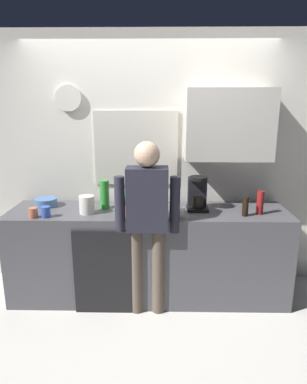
{
  "coord_description": "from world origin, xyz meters",
  "views": [
    {
      "loc": [
        0.11,
        -2.82,
        1.92
      ],
      "look_at": [
        0.05,
        0.25,
        1.1
      ],
      "focal_mm": 31.8,
      "sensor_mm": 36.0,
      "label": 1
    }
  ],
  "objects_px": {
    "cup_terracotta_mug": "(33,213)",
    "potted_plant": "(127,200)",
    "coffee_maker": "(197,195)",
    "cup_white_mug": "(180,213)",
    "mixing_bowl": "(46,202)",
    "bottle_red_vinegar": "(260,203)",
    "storage_canister": "(87,205)",
    "cup_blue_mug": "(46,212)",
    "person_at_sink": "(147,216)",
    "bottle_dark_sauce": "(245,206)",
    "bottle_clear_soda": "(105,194)"
  },
  "relations": [
    {
      "from": "cup_terracotta_mug",
      "to": "potted_plant",
      "type": "height_order",
      "value": "potted_plant"
    },
    {
      "from": "coffee_maker",
      "to": "cup_terracotta_mug",
      "type": "relative_size",
      "value": 3.59
    },
    {
      "from": "cup_white_mug",
      "to": "potted_plant",
      "type": "xyz_separation_m",
      "value": [
        -0.49,
        0.1,
        0.08
      ]
    },
    {
      "from": "mixing_bowl",
      "to": "potted_plant",
      "type": "distance_m",
      "value": 0.87
    },
    {
      "from": "mixing_bowl",
      "to": "cup_white_mug",
      "type": "bearing_deg",
      "value": -13.99
    },
    {
      "from": "bottle_red_vinegar",
      "to": "storage_canister",
      "type": "bearing_deg",
      "value": -179.61
    },
    {
      "from": "bottle_red_vinegar",
      "to": "cup_blue_mug",
      "type": "relative_size",
      "value": 2.2
    },
    {
      "from": "cup_white_mug",
      "to": "storage_canister",
      "type": "height_order",
      "value": "storage_canister"
    },
    {
      "from": "cup_blue_mug",
      "to": "storage_canister",
      "type": "bearing_deg",
      "value": 17.98
    },
    {
      "from": "cup_terracotta_mug",
      "to": "person_at_sink",
      "type": "height_order",
      "value": "person_at_sink"
    },
    {
      "from": "mixing_bowl",
      "to": "storage_canister",
      "type": "relative_size",
      "value": 1.29
    },
    {
      "from": "storage_canister",
      "to": "bottle_dark_sauce",
      "type": "bearing_deg",
      "value": -1.81
    },
    {
      "from": "bottle_dark_sauce",
      "to": "bottle_red_vinegar",
      "type": "xyz_separation_m",
      "value": [
        0.15,
        0.06,
        0.02
      ]
    },
    {
      "from": "storage_canister",
      "to": "person_at_sink",
      "type": "relative_size",
      "value": 0.11
    },
    {
      "from": "bottle_clear_soda",
      "to": "mixing_bowl",
      "type": "relative_size",
      "value": 1.27
    },
    {
      "from": "cup_white_mug",
      "to": "bottle_red_vinegar",
      "type": "bearing_deg",
      "value": 8.87
    },
    {
      "from": "bottle_clear_soda",
      "to": "bottle_dark_sauce",
      "type": "bearing_deg",
      "value": -9.06
    },
    {
      "from": "potted_plant",
      "to": "person_at_sink",
      "type": "distance_m",
      "value": 0.29
    },
    {
      "from": "mixing_bowl",
      "to": "potted_plant",
      "type": "xyz_separation_m",
      "value": [
        0.84,
        -0.23,
        0.09
      ]
    },
    {
      "from": "bottle_clear_soda",
      "to": "storage_canister",
      "type": "distance_m",
      "value": 0.22
    },
    {
      "from": "potted_plant",
      "to": "bottle_clear_soda",
      "type": "bearing_deg",
      "value": 144.93
    },
    {
      "from": "bottle_dark_sauce",
      "to": "cup_terracotta_mug",
      "type": "distance_m",
      "value": 1.93
    },
    {
      "from": "cup_white_mug",
      "to": "potted_plant",
      "type": "bearing_deg",
      "value": 167.94
    },
    {
      "from": "mixing_bowl",
      "to": "storage_canister",
      "type": "xyz_separation_m",
      "value": [
        0.46,
        -0.22,
        0.04
      ]
    },
    {
      "from": "bottle_red_vinegar",
      "to": "storage_canister",
      "type": "relative_size",
      "value": 1.29
    },
    {
      "from": "coffee_maker",
      "to": "bottle_clear_soda",
      "type": "xyz_separation_m",
      "value": [
        -0.9,
        0.02,
        -0.01
      ]
    },
    {
      "from": "coffee_maker",
      "to": "potted_plant",
      "type": "height_order",
      "value": "coffee_maker"
    },
    {
      "from": "mixing_bowl",
      "to": "person_at_sink",
      "type": "distance_m",
      "value": 1.11
    },
    {
      "from": "cup_white_mug",
      "to": "person_at_sink",
      "type": "height_order",
      "value": "person_at_sink"
    },
    {
      "from": "bottle_clear_soda",
      "to": "cup_terracotta_mug",
      "type": "bearing_deg",
      "value": -154.03
    },
    {
      "from": "cup_white_mug",
      "to": "bottle_clear_soda",
      "type": "bearing_deg",
      "value": 159.52
    },
    {
      "from": "coffee_maker",
      "to": "cup_white_mug",
      "type": "bearing_deg",
      "value": -125.29
    },
    {
      "from": "cup_terracotta_mug",
      "to": "cup_white_mug",
      "type": "bearing_deg",
      "value": 1.03
    },
    {
      "from": "person_at_sink",
      "to": "mixing_bowl",
      "type": "bearing_deg",
      "value": 170.43
    },
    {
      "from": "cup_terracotta_mug",
      "to": "cup_white_mug",
      "type": "height_order",
      "value": "cup_white_mug"
    },
    {
      "from": "cup_blue_mug",
      "to": "storage_canister",
      "type": "relative_size",
      "value": 0.59
    },
    {
      "from": "coffee_maker",
      "to": "bottle_red_vinegar",
      "type": "xyz_separation_m",
      "value": [
        0.57,
        -0.14,
        -0.04
      ]
    },
    {
      "from": "cup_white_mug",
      "to": "cup_blue_mug",
      "type": "bearing_deg",
      "value": -179.59
    },
    {
      "from": "bottle_red_vinegar",
      "to": "cup_blue_mug",
      "type": "height_order",
      "value": "bottle_red_vinegar"
    },
    {
      "from": "mixing_bowl",
      "to": "person_at_sink",
      "type": "height_order",
      "value": "person_at_sink"
    },
    {
      "from": "bottle_clear_soda",
      "to": "cup_white_mug",
      "type": "distance_m",
      "value": 0.78
    },
    {
      "from": "cup_terracotta_mug",
      "to": "storage_canister",
      "type": "relative_size",
      "value": 0.54
    },
    {
      "from": "coffee_maker",
      "to": "person_at_sink",
      "type": "bearing_deg",
      "value": -143.99
    },
    {
      "from": "potted_plant",
      "to": "coffee_maker",
      "type": "bearing_deg",
      "value": 12.63
    },
    {
      "from": "bottle_red_vinegar",
      "to": "bottle_clear_soda",
      "type": "bearing_deg",
      "value": 174.03
    },
    {
      "from": "coffee_maker",
      "to": "cup_terracotta_mug",
      "type": "distance_m",
      "value": 1.53
    },
    {
      "from": "storage_canister",
      "to": "person_at_sink",
      "type": "bearing_deg",
      "value": -18.84
    },
    {
      "from": "bottle_dark_sauce",
      "to": "mixing_bowl",
      "type": "height_order",
      "value": "bottle_dark_sauce"
    },
    {
      "from": "bottle_dark_sauce",
      "to": "storage_canister",
      "type": "bearing_deg",
      "value": 178.19
    },
    {
      "from": "bottle_clear_soda",
      "to": "person_at_sink",
      "type": "xyz_separation_m",
      "value": [
        0.43,
        -0.36,
        -0.09
      ]
    }
  ]
}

